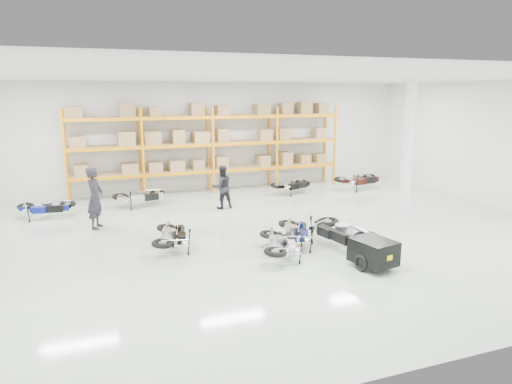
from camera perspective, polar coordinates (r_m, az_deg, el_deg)
name	(u,v)px	position (r m, az deg, el deg)	size (l,w,h in m)	color
room	(267,159)	(12.95, 1.43, 4.21)	(18.00, 18.00, 18.00)	#B1C6B2
pallet_rack	(210,138)	(19.06, -5.73, 6.78)	(11.28, 0.98, 3.62)	orange
structural_column	(408,149)	(15.99, 18.43, 5.13)	(0.25, 0.25, 4.50)	white
moto_blue_centre	(294,228)	(12.30, 4.83, -4.57)	(0.74, 1.67, 1.02)	#061444
moto_silver_left	(280,239)	(11.45, 3.07, -5.93)	(0.72, 1.62, 0.99)	#BABCC1
moto_black_far_left	(172,232)	(12.21, -10.43, -4.94)	(0.72, 1.62, 0.99)	black
moto_touring_right	(339,227)	(12.41, 10.34, -4.28)	(0.84, 1.88, 1.15)	black
trailer	(373,252)	(11.18, 14.45, -7.27)	(0.97, 1.69, 0.69)	black
moto_back_a	(45,204)	(16.55, -24.83, -1.39)	(0.70, 1.57, 0.96)	navy
moto_back_b	(140,193)	(17.06, -14.26, -0.15)	(0.73, 1.65, 1.01)	#A5A8AE
moto_back_c	(292,182)	(18.74, 4.56, 1.23)	(0.71, 1.59, 0.97)	black
moto_back_d	(359,177)	(19.98, 12.74, 1.88)	(0.82, 1.84, 1.12)	#390F0B
person_left	(95,198)	(14.68, -19.47, -0.69)	(0.69, 0.46, 1.90)	#222129
person_back	(222,187)	(16.34, -4.27, 0.63)	(0.75, 0.59, 1.55)	black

